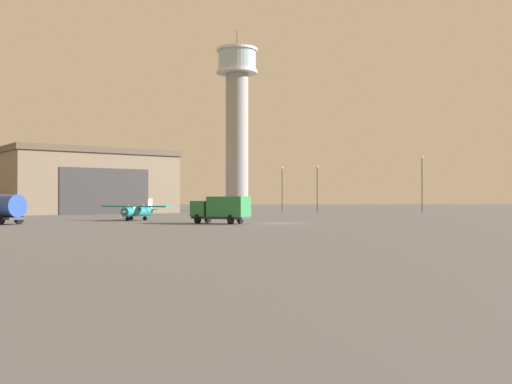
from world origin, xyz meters
name	(u,v)px	position (x,y,z in m)	size (l,w,h in m)	color
ground_plane	(279,223)	(0.00, 0.00, 0.00)	(400.00, 400.00, 0.00)	#545456
control_tower	(237,114)	(-4.52, 62.39, 20.27)	(8.60, 8.60, 38.04)	gray
hangar	(81,182)	(-32.91, 46.88, 5.64)	(36.98, 35.50, 11.25)	#7A6B56
airplane_teal	(138,210)	(-16.36, 8.62, 1.21)	(8.55, 6.78, 2.59)	teal
truck_box_green	(222,209)	(-6.09, -0.97, 1.58)	(6.42, 4.93, 2.83)	#38383D
light_post_west	(317,185)	(10.27, 46.67, 5.18)	(0.44, 0.44, 8.71)	#38383D
light_post_east	(282,185)	(4.40, 54.65, 5.27)	(0.44, 0.44, 8.87)	#38383D
light_post_north	(422,180)	(29.10, 44.53, 6.04)	(0.44, 0.44, 10.34)	#38383D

